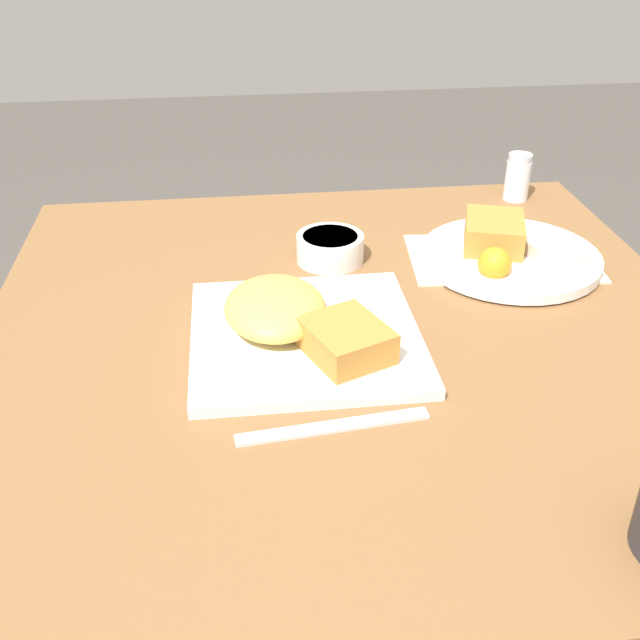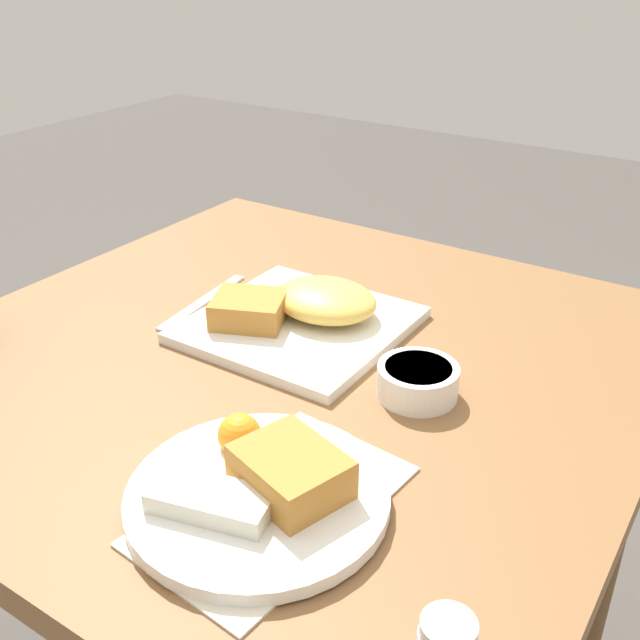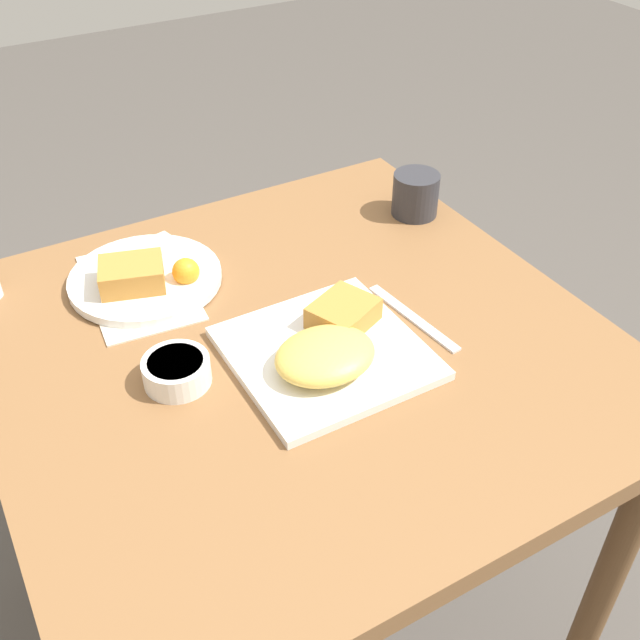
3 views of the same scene
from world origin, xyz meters
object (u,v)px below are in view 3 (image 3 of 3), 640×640
(plate_oval_far, at_px, (145,275))
(coffee_mug, at_px, (415,194))
(plate_square_near, at_px, (328,348))
(sauce_ramekin, at_px, (176,370))
(butter_knife, at_px, (413,317))

(plate_oval_far, bearing_deg, coffee_mug, -3.21)
(plate_square_near, xyz_separation_m, coffee_mug, (0.35, 0.28, 0.02))
(plate_oval_far, distance_m, sauce_ramekin, 0.24)
(plate_oval_far, height_order, coffee_mug, coffee_mug)
(butter_knife, height_order, coffee_mug, coffee_mug)
(plate_oval_far, bearing_deg, butter_knife, -41.60)
(plate_oval_far, xyz_separation_m, butter_knife, (0.32, -0.29, -0.02))
(butter_knife, xyz_separation_m, coffee_mug, (0.19, 0.26, 0.04))
(sauce_ramekin, relative_size, butter_knife, 0.48)
(plate_oval_far, distance_m, coffee_mug, 0.51)
(plate_square_near, xyz_separation_m, butter_knife, (0.16, 0.02, -0.02))
(plate_square_near, distance_m, butter_knife, 0.16)
(plate_square_near, relative_size, plate_oval_far, 1.06)
(plate_square_near, distance_m, coffee_mug, 0.44)
(plate_square_near, relative_size, coffee_mug, 3.09)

